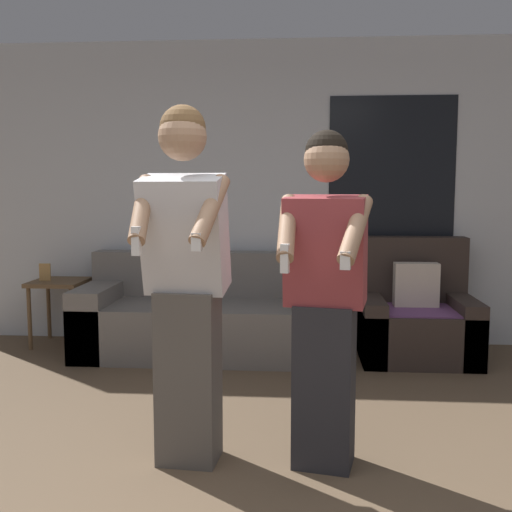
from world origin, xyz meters
The scene contains 6 objects.
wall_back centered at (0.02, 3.40, 1.35)m, with size 5.95×0.07×2.70m.
couch centered at (-0.48, 2.92, 0.30)m, with size 2.10×0.89×0.84m.
armchair centered at (1.27, 2.93, 0.32)m, with size 0.92×0.81×0.98m.
side_table centered at (-1.84, 3.10, 0.49)m, with size 0.46×0.48×0.73m.
person_left centered at (-0.25, 0.87, 0.93)m, with size 0.46×0.52×1.79m.
person_right centered at (0.44, 0.88, 0.86)m, with size 0.46×0.53×1.68m.
Camera 1 is at (0.32, -2.03, 1.40)m, focal length 42.00 mm.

